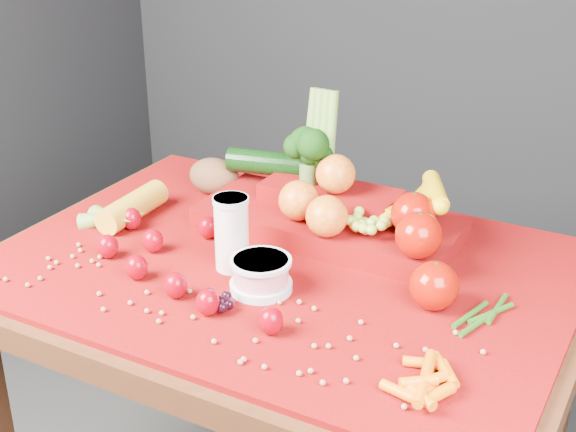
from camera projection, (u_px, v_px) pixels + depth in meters
The scene contains 12 objects.
table at pixel (283, 312), 1.54m from camera, with size 1.10×0.80×0.75m.
red_cloth at pixel (283, 265), 1.50m from camera, with size 1.05×0.75×0.01m, color maroon.
milk_glass at pixel (232, 231), 1.45m from camera, with size 0.07×0.07×0.14m.
yogurt_bowl at pixel (261, 273), 1.39m from camera, with size 0.11×0.11×0.06m.
strawberry_scatter at pixel (171, 260), 1.45m from camera, with size 0.48×0.28×0.05m.
dark_grape_cluster at pixel (217, 301), 1.35m from camera, with size 0.06×0.05×0.03m, color black, non-canonical shape.
soybean_scatter at pixel (225, 310), 1.34m from camera, with size 0.84×0.24×0.01m, color #B07C4C, non-canonical shape.
corn_ear at pixel (119, 215), 1.64m from camera, with size 0.19×0.23×0.06m.
potato at pixel (214, 176), 1.78m from camera, with size 0.12×0.09×0.08m, color brown.
baby_carrot_pile at pixel (429, 380), 1.14m from camera, with size 0.17×0.17×0.03m, color orange, non-canonical shape.
green_bean_pile at pixel (480, 314), 1.32m from camera, with size 0.14×0.12×0.01m, color #225012, non-canonical shape.
produce_mound at pixel (342, 209), 1.57m from camera, with size 0.60×0.36×0.27m.
Camera 1 is at (0.64, -1.16, 1.47)m, focal length 50.00 mm.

